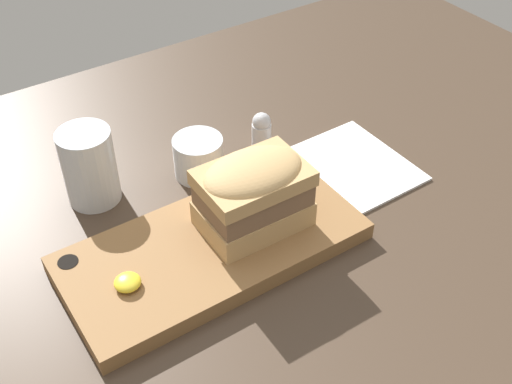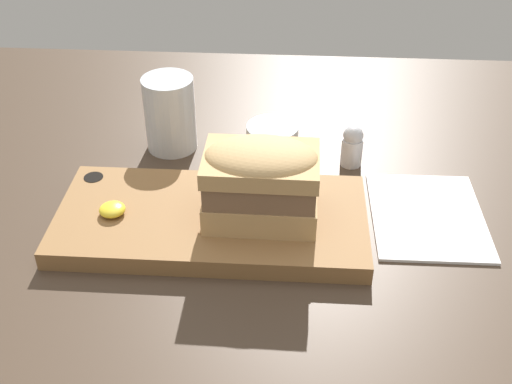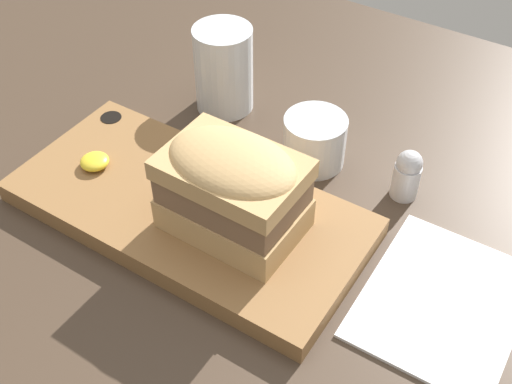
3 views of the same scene
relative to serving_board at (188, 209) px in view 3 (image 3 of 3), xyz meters
The scene contains 8 objects.
dining_table 6.54cm from the serving_board, 29.15° to the left, with size 155.22×101.77×2.00cm.
serving_board is the anchor object (origin of this frame).
sandwich 9.18cm from the serving_board, ahead, with size 13.74×9.46×10.19cm.
mustard_dollop 12.35cm from the serving_board, behind, with size 3.27×3.27×1.31cm.
water_glass 21.10cm from the serving_board, 113.40° to the left, with size 7.50×7.50×11.25cm.
wine_glass 17.12cm from the serving_board, 65.83° to the left, with size 7.42×7.42×6.14cm.
napkin 28.00cm from the serving_board, ahead, with size 14.53×18.24×0.40cm.
salt_shaker 24.44cm from the serving_board, 40.81° to the left, with size 3.06×3.06×6.21cm.
Camera 3 is at (27.11, -40.10, 52.90)cm, focal length 45.00 mm.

